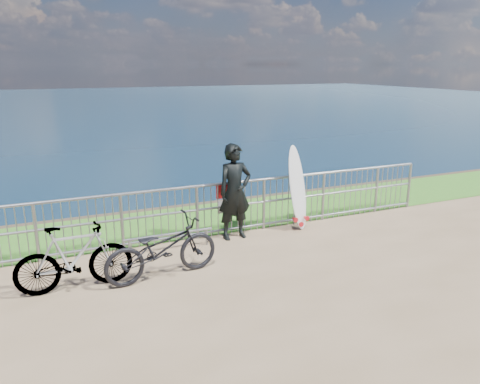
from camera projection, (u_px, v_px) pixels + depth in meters
name	position (u px, v px, depth m)	size (l,w,h in m)	color
grass_strip	(203.00, 219.00, 10.75)	(120.00, 120.00, 0.00)	#30711F
railing	(221.00, 208.00, 9.63)	(10.06, 0.10, 1.13)	gray
surfer	(235.00, 192.00, 9.37)	(0.71, 0.47, 1.95)	black
surfboard	(298.00, 191.00, 9.98)	(0.59, 0.56, 1.82)	silver
bicycle_near	(162.00, 248.00, 7.70)	(0.68, 1.95, 1.02)	black
bicycle_far	(74.00, 258.00, 7.27)	(0.51, 1.79, 1.08)	black
bike_rack	(169.00, 236.00, 8.87)	(1.71, 0.05, 0.36)	gray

